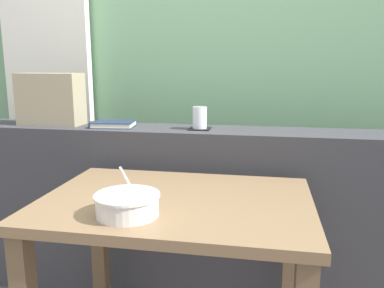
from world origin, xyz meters
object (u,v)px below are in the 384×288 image
(breakfast_table, at_px, (176,232))
(soup_bowl, at_px, (127,205))
(throw_pillow, at_px, (51,99))
(juice_glass, at_px, (200,119))
(coaster_square, at_px, (200,129))
(closed_book, at_px, (113,124))

(breakfast_table, distance_m, soup_bowl, 0.26)
(breakfast_table, xyz_separation_m, throw_pillow, (-0.77, 0.55, 0.41))
(breakfast_table, bearing_deg, soup_bowl, -122.61)
(throw_pillow, height_order, soup_bowl, throw_pillow)
(juice_glass, bearing_deg, coaster_square, 90.00)
(coaster_square, height_order, juice_glass, juice_glass)
(breakfast_table, relative_size, soup_bowl, 4.62)
(breakfast_table, bearing_deg, throw_pillow, 144.41)
(juice_glass, height_order, soup_bowl, juice_glass)
(soup_bowl, bearing_deg, closed_book, 114.43)
(juice_glass, xyz_separation_m, closed_book, (-0.43, -0.00, -0.04))
(closed_book, relative_size, soup_bowl, 1.07)
(breakfast_table, distance_m, juice_glass, 0.64)
(closed_book, bearing_deg, throw_pillow, 177.84)
(coaster_square, distance_m, soup_bowl, 0.74)
(throw_pillow, bearing_deg, juice_glass, -0.86)
(closed_book, bearing_deg, coaster_square, 0.13)
(coaster_square, xyz_separation_m, soup_bowl, (-0.11, -0.72, -0.13))
(juice_glass, xyz_separation_m, soup_bowl, (-0.11, -0.72, -0.18))
(coaster_square, xyz_separation_m, juice_glass, (0.00, -0.00, 0.05))
(breakfast_table, distance_m, coaster_square, 0.61)
(closed_book, distance_m, throw_pillow, 0.35)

